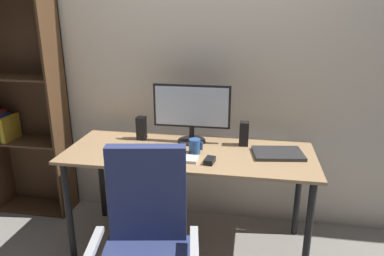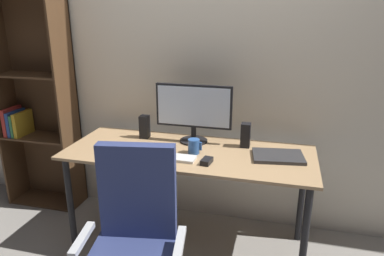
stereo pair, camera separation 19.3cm
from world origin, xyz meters
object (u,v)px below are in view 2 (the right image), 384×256
object	(u,v)px
coffee_mug	(194,146)
laptop	(278,156)
speaker_right	(246,135)
mouse	(207,161)
keyboard	(173,157)
monitor	(194,109)
desk	(189,163)
speaker_left	(145,127)
bookshelf	(37,108)
office_chair	(134,255)

from	to	relation	value
coffee_mug	laptop	xyz separation A→B (m)	(0.54, 0.06, -0.04)
coffee_mug	speaker_right	size ratio (longest dim) A/B	0.58
speaker_right	mouse	bearing A→B (deg)	-119.31
keyboard	monitor	bearing A→B (deg)	82.51
desk	laptop	xyz separation A→B (m)	(0.59, 0.03, 0.10)
desk	coffee_mug	bearing A→B (deg)	-33.11
keyboard	speaker_left	world-z (taller)	speaker_left
mouse	bookshelf	distance (m)	1.66
monitor	speaker_right	size ratio (longest dim) A/B	3.22
monitor	laptop	xyz separation A→B (m)	(0.60, -0.15, -0.23)
keyboard	coffee_mug	distance (m)	0.17
speaker_right	speaker_left	bearing A→B (deg)	180.00
speaker_right	keyboard	bearing A→B (deg)	-141.72
desk	bookshelf	size ratio (longest dim) A/B	0.95
office_chair	coffee_mug	bearing A→B (deg)	70.42
bookshelf	monitor	bearing A→B (deg)	-5.64
monitor	mouse	size ratio (longest dim) A/B	5.69
bookshelf	speaker_right	bearing A→B (deg)	-4.72
speaker_right	coffee_mug	bearing A→B (deg)	-146.62
speaker_left	speaker_right	xyz separation A→B (m)	(0.75, 0.00, 0.00)
keyboard	mouse	world-z (taller)	mouse
keyboard	coffee_mug	world-z (taller)	coffee_mug
desk	speaker_left	world-z (taller)	speaker_left
speaker_left	speaker_right	size ratio (longest dim) A/B	1.00
laptop	speaker_left	world-z (taller)	speaker_left
office_chair	bookshelf	distance (m)	1.78
keyboard	bookshelf	world-z (taller)	bookshelf
laptop	office_chair	distance (m)	1.08
coffee_mug	office_chair	bearing A→B (deg)	-99.59
desk	monitor	size ratio (longest dim) A/B	3.06
laptop	speaker_right	distance (m)	0.28
laptop	speaker_left	xyz separation A→B (m)	(-0.97, 0.15, 0.07)
laptop	speaker_left	size ratio (longest dim) A/B	1.88
mouse	speaker_left	world-z (taller)	speaker_left
desk	monitor	world-z (taller)	monitor
coffee_mug	speaker_left	world-z (taller)	speaker_left
laptop	mouse	bearing A→B (deg)	-162.80
coffee_mug	laptop	world-z (taller)	coffee_mug
laptop	office_chair	size ratio (longest dim) A/B	0.32
monitor	speaker_left	distance (m)	0.40
desk	office_chair	world-z (taller)	office_chair
coffee_mug	bookshelf	size ratio (longest dim) A/B	0.06
laptop	office_chair	world-z (taller)	office_chair
keyboard	speaker_right	distance (m)	0.54
coffee_mug	laptop	distance (m)	0.55
bookshelf	mouse	bearing A→B (deg)	-17.46
laptop	desk	bearing A→B (deg)	174.77
keyboard	laptop	distance (m)	0.68
speaker_left	office_chair	world-z (taller)	office_chair
bookshelf	coffee_mug	bearing A→B (deg)	-13.61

